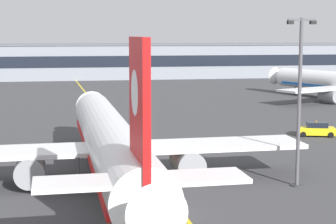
{
  "coord_description": "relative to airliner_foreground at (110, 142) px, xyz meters",
  "views": [
    {
      "loc": [
        -6.02,
        -36.46,
        11.85
      ],
      "look_at": [
        2.07,
        9.68,
        5.48
      ],
      "focal_mm": 62.37,
      "sensor_mm": 36.0,
      "label": 1
    }
  ],
  "objects": [
    {
      "name": "service_car_third",
      "position": [
        25.07,
        17.27,
        -2.6
      ],
      "size": [
        4.53,
        2.93,
        1.79
      ],
      "color": "yellow",
      "rests_on": "ground"
    },
    {
      "name": "airliner_foreground",
      "position": [
        0.0,
        0.0,
        0.0
      ],
      "size": [
        32.11,
        41.47,
        11.65
      ],
      "color": "white",
      "rests_on": "ground"
    },
    {
      "name": "apron_lamp_post",
      "position": [
        14.25,
        -3.35,
        3.42
      ],
      "size": [
        2.24,
        0.9,
        12.98
      ],
      "color": "#515156",
      "rests_on": "ground"
    },
    {
      "name": "terminal_building",
      "position": [
        10.73,
        107.25,
        1.16
      ],
      "size": [
        151.45,
        12.4,
        9.05
      ],
      "color": "gray",
      "rests_on": "ground"
    },
    {
      "name": "ground_plane",
      "position": [
        2.71,
        -8.77,
        -3.37
      ],
      "size": [
        400.0,
        400.0,
        0.0
      ],
      "primitive_type": "plane",
      "color": "#3D3D3F"
    },
    {
      "name": "taxiway_centreline",
      "position": [
        2.71,
        21.23,
        -3.37
      ],
      "size": [
        8.26,
        179.84,
        0.01
      ],
      "primitive_type": "cube",
      "rotation": [
        0.0,
        0.0,
        0.04
      ],
      "color": "yellow",
      "rests_on": "ground"
    },
    {
      "name": "safety_cone_by_nose_gear",
      "position": [
        0.95,
        15.12,
        -3.11
      ],
      "size": [
        0.44,
        0.44,
        0.55
      ],
      "color": "orange",
      "rests_on": "ground"
    }
  ]
}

